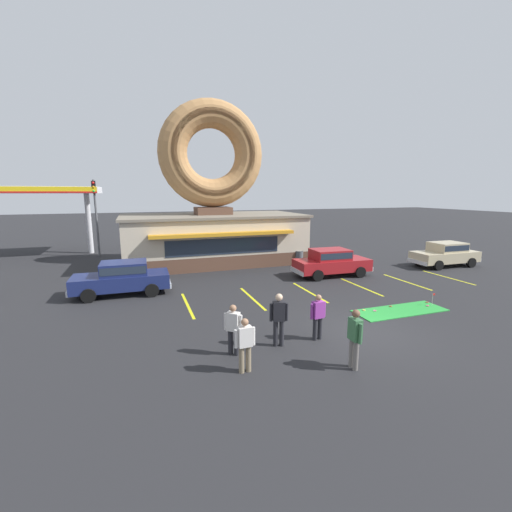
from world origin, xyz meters
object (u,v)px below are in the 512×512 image
car_navy (122,277)px  pedestrian_hooded_kid (318,315)px  golf_ball (374,311)px  car_champagne (445,253)px  pedestrian_blue_sweater_man (355,336)px  trash_bin (299,258)px  pedestrian_leather_jacket_man (245,343)px  pedestrian_clipboard_woman (233,327)px  pedestrian_beanie_man (279,317)px  putting_flag_pin (433,296)px  traffic_light_pole (96,208)px  car_red (331,261)px

car_navy → pedestrian_hooded_kid: (6.31, -7.70, -0.01)m
golf_ball → car_champagne: 11.91m
car_champagne → pedestrian_blue_sweater_man: 16.79m
car_champagne → trash_bin: (-9.05, 3.60, -0.37)m
golf_ball → pedestrian_leather_jacket_man: (-6.47, -2.79, 0.80)m
pedestrian_clipboard_woman → golf_ball: bearing=14.6°
pedestrian_leather_jacket_man → pedestrian_beanie_man: pedestrian_beanie_man is taller
putting_flag_pin → car_champagne: car_champagne is taller
pedestrian_blue_sweater_man → trash_bin: bearing=69.9°
pedestrian_blue_sweater_man → pedestrian_leather_jacket_man: 3.05m
pedestrian_beanie_man → putting_flag_pin: bearing=9.9°
pedestrian_blue_sweater_man → traffic_light_pole: bearing=111.7°
car_red → pedestrian_clipboard_woman: bearing=-136.5°
golf_ball → car_navy: 11.62m
car_red → pedestrian_hooded_kid: 9.21m
car_champagne → traffic_light_pole: size_ratio=0.79×
pedestrian_leather_jacket_man → pedestrian_clipboard_woman: bearing=91.0°
pedestrian_leather_jacket_man → traffic_light_pole: size_ratio=0.27×
golf_ball → pedestrian_clipboard_woman: 6.75m
putting_flag_pin → pedestrian_blue_sweater_man: (-6.44, -3.39, 0.52)m
golf_ball → pedestrian_hooded_kid: 3.95m
car_red → pedestrian_blue_sweater_man: 10.95m
pedestrian_leather_jacket_man → car_champagne: bearing=27.4°
car_champagne → putting_flag_pin: bearing=-140.5°
car_red → pedestrian_beanie_man: bearing=-130.9°
putting_flag_pin → trash_bin: size_ratio=0.56×
car_champagne → trash_bin: bearing=158.3°
car_champagne → car_navy: size_ratio=1.00×
traffic_light_pole → pedestrian_beanie_man: bearing=-69.9°
car_red → golf_ball: bearing=-105.3°
pedestrian_blue_sweater_man → pedestrian_leather_jacket_man: bearing=164.4°
car_red → trash_bin: size_ratio=4.74×
traffic_light_pole → car_champagne: bearing=-27.2°
pedestrian_blue_sweater_man → pedestrian_clipboard_woman: bearing=147.0°
golf_ball → pedestrian_leather_jacket_man: size_ratio=0.03×
traffic_light_pole → trash_bin: bearing=-30.7°
car_champagne → car_red: size_ratio=1.00×
car_navy → trash_bin: bearing=16.8°
putting_flag_pin → traffic_light_pole: traffic_light_pole is taller
pedestrian_blue_sweater_man → car_champagne: bearing=34.4°
car_champagne → pedestrian_clipboard_woman: bearing=-155.7°
pedestrian_beanie_man → golf_ball: bearing=17.8°
car_champagne → pedestrian_blue_sweater_man: pedestrian_blue_sweater_man is taller
putting_flag_pin → pedestrian_leather_jacket_man: size_ratio=0.35×
pedestrian_clipboard_woman → pedestrian_beanie_man: 1.54m
car_champagne → car_red: (-8.66, 0.15, 0.00)m
pedestrian_clipboard_woman → trash_bin: size_ratio=1.63×
pedestrian_blue_sweater_man → pedestrian_hooded_kid: pedestrian_blue_sweater_man is taller
golf_ball → pedestrian_beanie_man: pedestrian_beanie_man is taller
putting_flag_pin → car_navy: (-12.74, 6.35, 0.43)m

